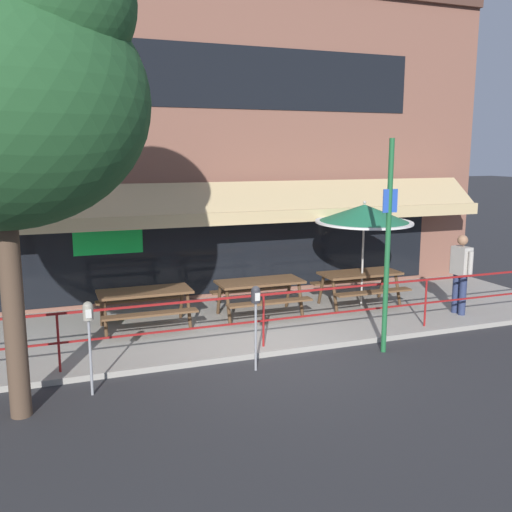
{
  "coord_description": "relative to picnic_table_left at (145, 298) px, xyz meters",
  "views": [
    {
      "loc": [
        -3.52,
        -8.78,
        3.53
      ],
      "look_at": [
        0.34,
        1.6,
        1.5
      ],
      "focal_mm": 40.0,
      "sensor_mm": 36.0,
      "label": 1
    }
  ],
  "objects": [
    {
      "name": "picnic_table_left",
      "position": [
        0.0,
        0.0,
        0.0
      ],
      "size": [
        1.8,
        1.42,
        0.76
      ],
      "color": "brown",
      "rests_on": "patio_deck"
    },
    {
      "name": "picnic_table_right",
      "position": [
        4.83,
        0.02,
        0.0
      ],
      "size": [
        1.8,
        1.42,
        0.76
      ],
      "color": "brown",
      "rests_on": "patio_deck"
    },
    {
      "name": "picnic_table_centre",
      "position": [
        2.42,
        0.01,
        0.0
      ],
      "size": [
        1.8,
        1.42,
        0.76
      ],
      "color": "brown",
      "rests_on": "patio_deck"
    },
    {
      "name": "restaurant_building",
      "position": [
        1.79,
        2.1,
        2.98
      ],
      "size": [
        15.0,
        1.6,
        7.42
      ],
      "color": "brown",
      "rests_on": "ground"
    },
    {
      "name": "parking_meter_far",
      "position": [
        1.35,
        -2.61,
        0.44
      ],
      "size": [
        0.15,
        0.16,
        1.42
      ],
      "color": "gray",
      "rests_on": "ground"
    },
    {
      "name": "patio_deck",
      "position": [
        1.79,
        -0.12,
        -0.66
      ],
      "size": [
        15.0,
        4.0,
        0.1
      ],
      "primitive_type": "cube",
      "color": "#9E998E",
      "rests_on": "ground"
    },
    {
      "name": "patio_railing",
      "position": [
        1.79,
        -1.82,
        0.09
      ],
      "size": [
        13.84,
        0.04,
        0.97
      ],
      "color": "maroon",
      "rests_on": "patio_deck"
    },
    {
      "name": "street_sign_pole",
      "position": [
        3.81,
        -2.57,
        1.23
      ],
      "size": [
        0.28,
        0.09,
        3.76
      ],
      "color": "#1E6033",
      "rests_on": "ground"
    },
    {
      "name": "parking_meter_near",
      "position": [
        -1.24,
        -2.67,
        0.44
      ],
      "size": [
        0.15,
        0.16,
        1.42
      ],
      "color": "gray",
      "rests_on": "ground"
    },
    {
      "name": "ground_plane",
      "position": [
        1.79,
        -2.12,
        -0.71
      ],
      "size": [
        120.0,
        120.0,
        0.0
      ],
      "primitive_type": "plane",
      "color": "#2D2D30"
    },
    {
      "name": "patio_umbrella_right",
      "position": [
        4.83,
        -0.07,
        1.47
      ],
      "size": [
        2.14,
        2.14,
        2.38
      ],
      "color": "#B7B2A8",
      "rests_on": "patio_deck"
    },
    {
      "name": "street_tree_curbside",
      "position": [
        -2.09,
        -3.09,
        3.64
      ],
      "size": [
        3.76,
        3.38,
        6.3
      ],
      "color": "brown",
      "rests_on": "ground"
    },
    {
      "name": "pedestrian_walking",
      "position": [
        6.48,
        -1.32,
        0.35
      ],
      "size": [
        0.27,
        0.62,
        1.71
      ],
      "color": "navy",
      "rests_on": "patio_deck"
    }
  ]
}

